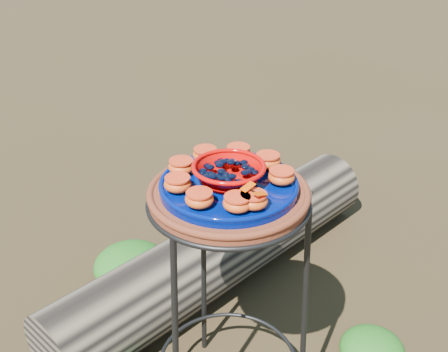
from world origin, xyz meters
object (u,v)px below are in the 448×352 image
object	(u,v)px
red_bowl	(229,174)
cobalt_plate	(229,186)
plant_stand	(228,310)
terracotta_saucer	(229,196)
driftwood_log	(221,251)

from	to	relation	value
red_bowl	cobalt_plate	bearing A→B (deg)	0.00
plant_stand	red_bowl	world-z (taller)	red_bowl
terracotta_saucer	red_bowl	world-z (taller)	red_bowl
red_bowl	driftwood_log	xyz separation A→B (m)	(0.18, 0.53, -0.64)
terracotta_saucer	cobalt_plate	world-z (taller)	cobalt_plate
plant_stand	cobalt_plate	size ratio (longest dim) A/B	2.10
plant_stand	terracotta_saucer	xyz separation A→B (m)	(0.00, 0.00, 0.37)
red_bowl	driftwood_log	bearing A→B (deg)	71.52
plant_stand	terracotta_saucer	size ratio (longest dim) A/B	1.80
plant_stand	terracotta_saucer	distance (m)	0.37
plant_stand	driftwood_log	bearing A→B (deg)	71.52
terracotta_saucer	red_bowl	xyz separation A→B (m)	(0.00, 0.00, 0.06)
plant_stand	driftwood_log	world-z (taller)	plant_stand
red_bowl	driftwood_log	distance (m)	0.85
terracotta_saucer	cobalt_plate	xyz separation A→B (m)	(0.00, 0.00, 0.03)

